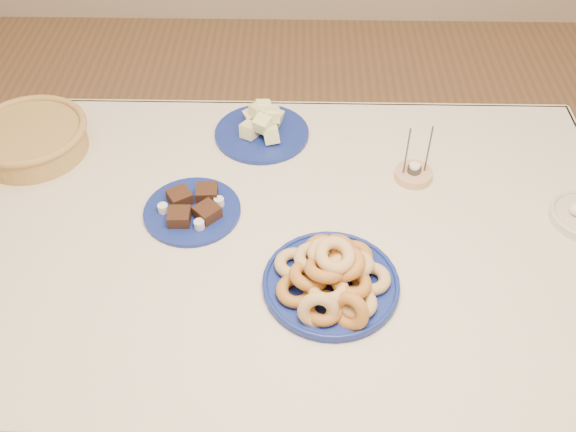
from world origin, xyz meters
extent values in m
plane|color=brown|center=(0.00, 0.00, 0.00)|extent=(5.00, 5.00, 0.00)
cylinder|color=brown|center=(-0.70, 0.40, 0.36)|extent=(0.06, 0.06, 0.72)
cylinder|color=brown|center=(0.70, 0.40, 0.36)|extent=(0.06, 0.06, 0.72)
cube|color=silver|center=(0.00, 0.00, 0.74)|extent=(1.70, 1.10, 0.02)
cube|color=silver|center=(0.00, 0.55, 0.61)|extent=(1.70, 0.01, 0.28)
cylinder|color=navy|center=(0.10, -0.18, 0.76)|extent=(0.36, 0.36, 0.02)
torus|color=navy|center=(0.10, -0.18, 0.77)|extent=(0.36, 0.36, 0.01)
torus|color=tan|center=(0.19, -0.18, 0.78)|extent=(0.12, 0.12, 0.03)
torus|color=#985922|center=(0.15, -0.11, 0.78)|extent=(0.13, 0.13, 0.03)
torus|color=#985922|center=(0.08, -0.09, 0.78)|extent=(0.13, 0.13, 0.04)
torus|color=tan|center=(0.02, -0.14, 0.78)|extent=(0.13, 0.13, 0.03)
torus|color=#985922|center=(0.02, -0.21, 0.78)|extent=(0.12, 0.12, 0.03)
torus|color=#985922|center=(0.08, -0.26, 0.78)|extent=(0.13, 0.13, 0.04)
torus|color=tan|center=(0.16, -0.25, 0.78)|extent=(0.13, 0.13, 0.03)
torus|color=tan|center=(0.15, -0.16, 0.81)|extent=(0.12, 0.13, 0.05)
torus|color=#985922|center=(0.11, -0.12, 0.81)|extent=(0.13, 0.13, 0.04)
torus|color=tan|center=(0.06, -0.14, 0.81)|extent=(0.12, 0.12, 0.03)
torus|color=#985922|center=(0.05, -0.20, 0.81)|extent=(0.13, 0.13, 0.05)
torus|color=tan|center=(0.09, -0.23, 0.81)|extent=(0.13, 0.13, 0.04)
torus|color=#985922|center=(0.14, -0.21, 0.81)|extent=(0.10, 0.10, 0.04)
torus|color=#985922|center=(0.13, -0.18, 0.83)|extent=(0.12, 0.12, 0.05)
torus|color=tan|center=(0.09, -0.15, 0.83)|extent=(0.10, 0.09, 0.03)
torus|color=#985922|center=(0.08, -0.20, 0.83)|extent=(0.12, 0.12, 0.06)
torus|color=tan|center=(0.11, -0.18, 0.86)|extent=(0.13, 0.13, 0.06)
torus|color=tan|center=(0.07, -0.28, 0.79)|extent=(0.09, 0.06, 0.10)
torus|color=#985922|center=(0.14, -0.28, 0.79)|extent=(0.11, 0.10, 0.10)
cylinder|color=navy|center=(-0.09, 0.38, 0.76)|extent=(0.28, 0.28, 0.01)
cube|color=#D9E591|center=(-0.08, 0.35, 0.82)|extent=(0.06, 0.07, 0.05)
cube|color=#D9E591|center=(-0.06, 0.34, 0.79)|extent=(0.05, 0.06, 0.06)
cube|color=#D9E591|center=(-0.06, 0.39, 0.82)|extent=(0.06, 0.05, 0.05)
cube|color=#D9E591|center=(-0.06, 0.40, 0.82)|extent=(0.05, 0.06, 0.05)
cube|color=#D9E591|center=(-0.05, 0.42, 0.79)|extent=(0.06, 0.06, 0.05)
cube|color=#D9E591|center=(-0.09, 0.41, 0.82)|extent=(0.06, 0.06, 0.05)
cube|color=#D9E591|center=(-0.08, 0.42, 0.82)|extent=(0.06, 0.05, 0.05)
cube|color=#D9E591|center=(-0.11, 0.43, 0.79)|extent=(0.06, 0.06, 0.05)
cube|color=#D9E591|center=(-0.12, 0.36, 0.79)|extent=(0.06, 0.06, 0.05)
cube|color=#D9E591|center=(-0.08, 0.41, 0.82)|extent=(0.07, 0.06, 0.05)
cylinder|color=navy|center=(-0.25, 0.06, 0.76)|extent=(0.33, 0.33, 0.01)
cube|color=black|center=(-0.27, 0.01, 0.78)|extent=(0.06, 0.06, 0.03)
cube|color=black|center=(-0.20, 0.03, 0.78)|extent=(0.08, 0.08, 0.03)
cube|color=black|center=(-0.28, 0.09, 0.78)|extent=(0.08, 0.08, 0.03)
cube|color=black|center=(-0.21, 0.10, 0.78)|extent=(0.06, 0.06, 0.03)
cylinder|color=silver|center=(-0.32, 0.05, 0.77)|extent=(0.03, 0.03, 0.02)
cylinder|color=silver|center=(-0.22, -0.01, 0.77)|extent=(0.03, 0.03, 0.02)
cylinder|color=silver|center=(-0.18, 0.08, 0.77)|extent=(0.03, 0.03, 0.02)
cylinder|color=olive|center=(-0.73, 0.30, 0.79)|extent=(0.36, 0.36, 0.07)
torus|color=olive|center=(-0.73, 0.30, 0.82)|extent=(0.39, 0.39, 0.02)
cylinder|color=tan|center=(0.33, 0.20, 0.76)|extent=(0.12, 0.12, 0.02)
cylinder|color=#3F3F44|center=(0.33, 0.20, 0.78)|extent=(0.04, 0.04, 0.02)
cylinder|color=white|center=(0.33, 0.20, 0.79)|extent=(0.03, 0.03, 0.01)
cylinder|color=#3F3F44|center=(0.30, 0.20, 0.85)|extent=(0.01, 0.01, 0.15)
cylinder|color=#3F3F44|center=(0.36, 0.21, 0.85)|extent=(0.01, 0.01, 0.15)
camera|label=1|loc=(0.02, -1.11, 1.90)|focal=40.00mm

